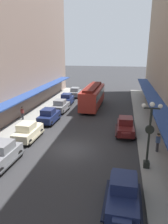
# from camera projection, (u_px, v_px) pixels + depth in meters

# --- Properties ---
(ground_plane) EXTENTS (200.00, 200.00, 0.00)m
(ground_plane) POSITION_uv_depth(u_px,v_px,m) (72.00, 149.00, 18.93)
(ground_plane) COLOR #2D2D30
(sidewalk_right) EXTENTS (3.00, 60.00, 0.15)m
(sidewalk_right) POSITION_uv_depth(u_px,v_px,m) (157.00, 156.00, 17.56)
(sidewalk_right) COLOR #99968E
(sidewalk_right) RESTS_ON ground
(parked_car_0) EXTENTS (2.25, 4.30, 1.84)m
(parked_car_0) POSITION_uv_depth(u_px,v_px,m) (67.00, 99.00, 34.25)
(parked_car_0) COLOR #19234C
(parked_car_0) RESTS_ON ground
(parked_car_1) EXTENTS (2.21, 4.28, 1.84)m
(parked_car_1) POSITION_uv_depth(u_px,v_px,m) (123.00, 193.00, 11.77)
(parked_car_1) COLOR #19234C
(parked_car_1) RESTS_ON ground
(parked_car_2) EXTENTS (2.16, 4.27, 1.84)m
(parked_car_2) POSITION_uv_depth(u_px,v_px,m) (75.00, 92.00, 39.67)
(parked_car_2) COLOR slate
(parked_car_2) RESTS_ON ground
(parked_car_3) EXTENTS (2.18, 4.27, 1.84)m
(parked_car_3) POSITION_uv_depth(u_px,v_px,m) (28.00, 131.00, 20.73)
(parked_car_3) COLOR beige
(parked_car_3) RESTS_ON ground
(parked_car_4) EXTENTS (2.23, 4.29, 1.84)m
(parked_car_4) POSITION_uv_depth(u_px,v_px,m) (49.00, 115.00, 25.61)
(parked_car_4) COLOR #19234C
(parked_car_4) RESTS_ON ground
(parked_car_5) EXTENTS (2.25, 4.30, 1.84)m
(parked_car_5) POSITION_uv_depth(u_px,v_px,m) (60.00, 105.00, 30.13)
(parked_car_5) COLOR slate
(parked_car_5) RESTS_ON ground
(parked_car_6) EXTENTS (2.22, 4.29, 1.84)m
(parked_car_6) POSITION_uv_depth(u_px,v_px,m) (1.00, 154.00, 16.14)
(parked_car_6) COLOR slate
(parked_car_6) RESTS_ON ground
(parked_car_7) EXTENTS (2.25, 4.30, 1.84)m
(parked_car_7) POSITION_uv_depth(u_px,v_px,m) (125.00, 126.00, 22.06)
(parked_car_7) COLOR #591919
(parked_car_7) RESTS_ON ground
(streetcar) EXTENTS (2.73, 9.65, 3.46)m
(streetcar) POSITION_uv_depth(u_px,v_px,m) (93.00, 96.00, 32.17)
(streetcar) COLOR #A52D23
(streetcar) RESTS_ON ground
(lamp_post_with_clock) EXTENTS (1.42, 0.44, 5.16)m
(lamp_post_with_clock) POSITION_uv_depth(u_px,v_px,m) (149.00, 133.00, 14.96)
(lamp_post_with_clock) COLOR black
(lamp_post_with_clock) RESTS_ON sidewalk_right
(fire_hydrant) EXTENTS (0.24, 0.24, 0.82)m
(fire_hydrant) POSITION_uv_depth(u_px,v_px,m) (25.00, 126.00, 23.24)
(fire_hydrant) COLOR #B21E19
(fire_hydrant) RESTS_ON sidewalk_left
(pedestrian_1) EXTENTS (0.36, 0.28, 1.67)m
(pedestrian_1) POSITION_uv_depth(u_px,v_px,m) (22.00, 113.00, 26.31)
(pedestrian_1) COLOR #2D2D33
(pedestrian_1) RESTS_ON sidewalk_left
(pedestrian_2) EXTENTS (0.36, 0.28, 1.67)m
(pedestrian_2) POSITION_uv_depth(u_px,v_px,m) (158.00, 142.00, 17.98)
(pedestrian_2) COLOR #2D2D33
(pedestrian_2) RESTS_ON sidewalk_right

